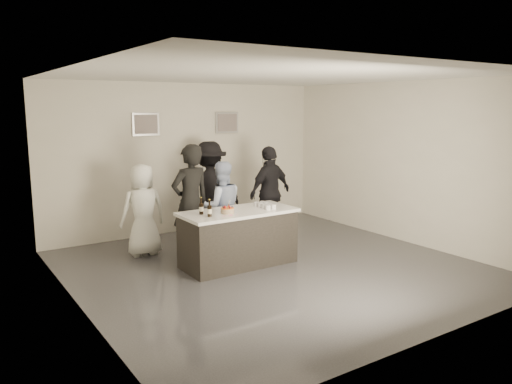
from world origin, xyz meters
TOP-DOWN VIEW (x-y plane):
  - floor at (0.00, 0.00)m, footprint 6.00×6.00m
  - ceiling at (0.00, 0.00)m, footprint 6.00×6.00m
  - wall_back at (0.00, 3.00)m, footprint 6.00×0.04m
  - wall_front at (0.00, -3.00)m, footprint 6.00×0.04m
  - wall_left at (-3.00, 0.00)m, footprint 0.04×6.00m
  - wall_right at (3.00, 0.00)m, footprint 0.04×6.00m
  - picture_left at (-0.90, 2.97)m, footprint 0.54×0.04m
  - picture_right at (0.90, 2.97)m, footprint 0.54×0.04m
  - bar_counter at (-0.40, 0.42)m, footprint 1.86×0.86m
  - cake at (-0.64, 0.34)m, footprint 0.21×0.21m
  - beer_bottle_a at (-1.02, 0.49)m, footprint 0.07×0.07m
  - beer_bottle_b at (-0.99, 0.27)m, footprint 0.07×0.07m
  - tumbler_cluster at (0.09, 0.36)m, footprint 0.19×0.40m
  - candles at (-0.69, 0.17)m, footprint 0.24×0.08m
  - person_main_black at (-0.88, 1.13)m, footprint 0.76×0.55m
  - person_main_blue at (-0.22, 1.27)m, footprint 0.91×0.78m
  - person_guest_left at (-1.46, 1.80)m, footprint 0.79×0.53m
  - person_guest_right at (1.02, 1.55)m, footprint 1.12×0.66m
  - person_guest_back at (0.08, 2.26)m, footprint 1.32×0.91m

SIDE VIEW (x-z plane):
  - floor at x=0.00m, z-range 0.00..0.00m
  - bar_counter at x=-0.40m, z-range 0.00..0.90m
  - person_guest_left at x=-1.46m, z-range 0.00..1.58m
  - person_main_blue at x=-0.22m, z-range 0.00..1.60m
  - person_guest_right at x=1.02m, z-range 0.00..1.79m
  - candles at x=-0.69m, z-range 0.90..0.91m
  - cake at x=-0.64m, z-range 0.90..0.98m
  - person_guest_back at x=0.08m, z-range 0.00..1.88m
  - tumbler_cluster at x=0.09m, z-range 0.90..0.98m
  - person_main_black at x=-0.88m, z-range 0.00..1.94m
  - beer_bottle_a at x=-1.02m, z-range 0.90..1.16m
  - beer_bottle_b at x=-0.99m, z-range 0.90..1.16m
  - wall_back at x=0.00m, z-range 0.00..3.00m
  - wall_front at x=0.00m, z-range 0.00..3.00m
  - wall_left at x=-3.00m, z-range 0.00..3.00m
  - wall_right at x=3.00m, z-range 0.00..3.00m
  - picture_left at x=-0.90m, z-range 1.98..2.42m
  - picture_right at x=0.90m, z-range 1.98..2.42m
  - ceiling at x=0.00m, z-range 3.00..3.00m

